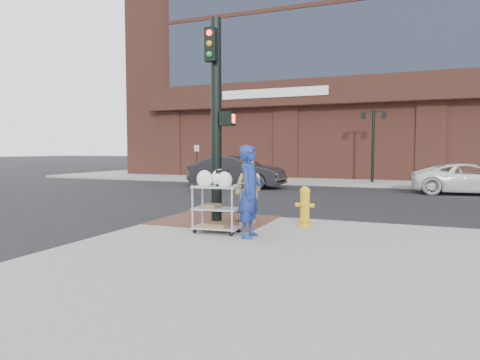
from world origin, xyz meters
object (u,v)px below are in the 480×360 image
at_px(woman_blue, 250,191).
at_px(fire_hydrant, 305,206).
at_px(sedan_dark, 237,172).
at_px(utility_cart, 217,204).
at_px(pedestrian_tan, 248,190).
at_px(lamp_post, 373,138).
at_px(minivan_white, 471,179).
at_px(traffic_signal_pole, 217,114).

bearing_deg(woman_blue, fire_hydrant, -26.32).
distance_m(sedan_dark, utility_cart, 12.93).
bearing_deg(pedestrian_tan, fire_hydrant, 27.51).
xyz_separation_m(woman_blue, fire_hydrant, (0.75, 1.65, -0.46)).
bearing_deg(lamp_post, fire_hydrant, -91.02).
height_order(minivan_white, fire_hydrant, minivan_white).
distance_m(minivan_white, fire_hydrant, 12.28).
bearing_deg(minivan_white, traffic_signal_pole, 143.74).
distance_m(lamp_post, fire_hydrant, 15.24).
xyz_separation_m(sedan_dark, fire_hydrant, (6.08, -10.62, -0.19)).
relative_size(sedan_dark, minivan_white, 1.03).
height_order(pedestrian_tan, utility_cart, pedestrian_tan).
bearing_deg(fire_hydrant, sedan_dark, 119.81).
height_order(traffic_signal_pole, sedan_dark, traffic_signal_pole).
distance_m(lamp_post, minivan_white, 6.14).
xyz_separation_m(utility_cart, fire_hydrant, (1.57, 1.50, -0.14)).
bearing_deg(utility_cart, lamp_post, 83.67).
height_order(traffic_signal_pole, minivan_white, traffic_signal_pole).
bearing_deg(lamp_post, sedan_dark, -144.77).
xyz_separation_m(traffic_signal_pole, fire_hydrant, (2.21, 0.12, -2.20)).
relative_size(lamp_post, fire_hydrant, 4.25).
distance_m(traffic_signal_pole, minivan_white, 13.56).
bearing_deg(utility_cart, woman_blue, -10.43).
bearing_deg(lamp_post, pedestrian_tan, -96.13).
bearing_deg(fire_hydrant, utility_cart, -136.38).
bearing_deg(woman_blue, lamp_post, -5.28).
height_order(lamp_post, pedestrian_tan, lamp_post).
relative_size(woman_blue, sedan_dark, 0.38).
bearing_deg(sedan_dark, minivan_white, -86.43).
height_order(traffic_signal_pole, woman_blue, traffic_signal_pole).
bearing_deg(utility_cart, minivan_white, 63.91).
bearing_deg(woman_blue, traffic_signal_pole, 41.82).
bearing_deg(fire_hydrant, minivan_white, 67.44).
distance_m(woman_blue, utility_cart, 0.89).
bearing_deg(minivan_white, lamp_post, 44.55).
distance_m(traffic_signal_pole, fire_hydrant, 3.12).
bearing_deg(lamp_post, utility_cart, -96.33).
bearing_deg(fire_hydrant, pedestrian_tan, -174.91).
xyz_separation_m(sedan_dark, utility_cart, (4.51, -12.12, -0.05)).
height_order(pedestrian_tan, fire_hydrant, pedestrian_tan).
relative_size(utility_cart, fire_hydrant, 1.45).
relative_size(woman_blue, utility_cart, 1.38).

